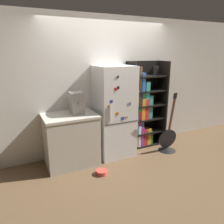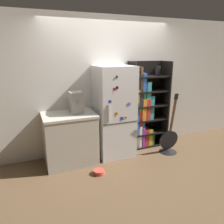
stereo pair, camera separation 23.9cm
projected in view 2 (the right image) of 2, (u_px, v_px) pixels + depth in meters
The scene contains 8 objects.
ground_plane at pixel (117, 156), 4.20m from camera, with size 16.00×16.00×0.00m, color brown.
wall_back at pixel (108, 86), 4.27m from camera, with size 8.00×0.05×2.60m.
refrigerator at pixel (114, 112), 4.10m from camera, with size 0.68×0.63×1.71m.
bookshelf at pixel (143, 110), 4.50m from camera, with size 0.81×0.38×1.76m.
kitchen_counter at pixel (70, 138), 3.88m from camera, with size 0.90×0.66×0.91m.
espresso_machine at pixel (76, 102), 3.78m from camera, with size 0.22×0.30×0.37m.
guitar at pixel (168, 144), 4.34m from camera, with size 0.40×0.36×1.21m.
pet_bowl at pixel (99, 172), 3.59m from camera, with size 0.19×0.19×0.07m.
Camera 2 is at (-1.53, -3.49, 1.95)m, focal length 35.00 mm.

